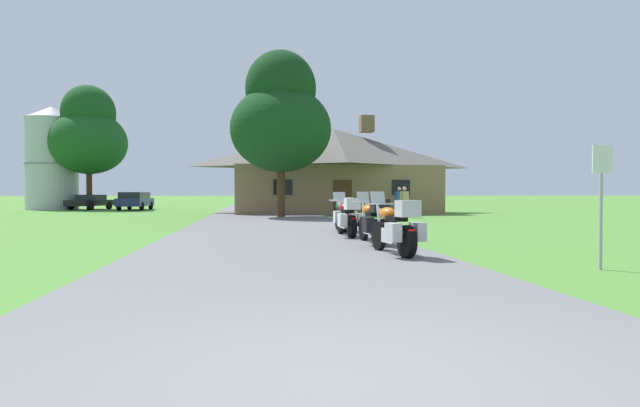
% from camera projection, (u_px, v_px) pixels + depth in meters
% --- Properties ---
extents(ground_plane, '(500.00, 500.00, 0.00)m').
position_uv_depth(ground_plane, '(269.00, 222.00, 23.29)').
color(ground_plane, '#4C8433').
extents(asphalt_driveway, '(6.40, 80.00, 0.06)m').
position_uv_depth(asphalt_driveway, '(270.00, 224.00, 21.31)').
color(asphalt_driveway, slate).
rests_on(asphalt_driveway, ground).
extents(motorcycle_orange_nearest_to_camera, '(0.91, 2.08, 1.30)m').
position_uv_depth(motorcycle_orange_nearest_to_camera, '(397.00, 228.00, 10.44)').
color(motorcycle_orange_nearest_to_camera, black).
rests_on(motorcycle_orange_nearest_to_camera, asphalt_driveway).
extents(motorcycle_orange_second_in_row, '(0.77, 2.08, 1.30)m').
position_uv_depth(motorcycle_orange_second_in_row, '(374.00, 222.00, 12.76)').
color(motorcycle_orange_second_in_row, black).
rests_on(motorcycle_orange_second_in_row, asphalt_driveway).
extents(motorcycle_red_third_in_row, '(0.77, 2.08, 1.30)m').
position_uv_depth(motorcycle_red_third_in_row, '(348.00, 218.00, 14.93)').
color(motorcycle_red_third_in_row, black).
rests_on(motorcycle_red_third_in_row, asphalt_driveway).
extents(motorcycle_green_farthest_in_row, '(0.72, 2.08, 1.30)m').
position_uv_depth(motorcycle_green_farthest_in_row, '(343.00, 215.00, 17.00)').
color(motorcycle_green_farthest_in_row, black).
rests_on(motorcycle_green_farthest_in_row, asphalt_driveway).
extents(stone_lodge, '(13.50, 8.14, 6.53)m').
position_uv_depth(stone_lodge, '(333.00, 170.00, 34.49)').
color(stone_lodge, '#896B4C').
rests_on(stone_lodge, ground).
extents(bystander_blue_shirt_near_lodge, '(0.53, 0.31, 1.67)m').
position_uv_depth(bystander_blue_shirt_near_lodge, '(399.00, 200.00, 29.62)').
color(bystander_blue_shirt_near_lodge, black).
rests_on(bystander_blue_shirt_near_lodge, ground).
extents(bystander_tan_shirt_beside_signpost, '(0.53, 0.31, 1.67)m').
position_uv_depth(bystander_tan_shirt_beside_signpost, '(405.00, 200.00, 27.71)').
color(bystander_tan_shirt_beside_signpost, black).
rests_on(bystander_tan_shirt_beside_signpost, ground).
extents(metal_signpost_roadside, '(0.36, 0.06, 2.14)m').
position_uv_depth(metal_signpost_roadside, '(601.00, 191.00, 8.84)').
color(metal_signpost_roadside, '#9EA0A5').
rests_on(metal_signpost_roadside, ground).
extents(tree_by_lodge_front, '(5.36, 5.36, 8.87)m').
position_uv_depth(tree_by_lodge_front, '(281.00, 117.00, 27.33)').
color(tree_by_lodge_front, '#422D19').
rests_on(tree_by_lodge_front, ground).
extents(tree_left_far, '(5.89, 5.89, 9.91)m').
position_uv_depth(tree_left_far, '(89.00, 134.00, 41.05)').
color(tree_left_far, '#422D19').
rests_on(tree_left_far, ground).
extents(metal_silo_distant, '(4.03, 4.03, 8.30)m').
position_uv_depth(metal_silo_distant, '(52.00, 158.00, 41.62)').
color(metal_silo_distant, '#B2B7BC').
rests_on(metal_silo_distant, ground).
extents(parked_navy_suv_far_left, '(2.05, 4.67, 1.40)m').
position_uv_depth(parked_navy_suv_far_left, '(135.00, 200.00, 40.49)').
color(parked_navy_suv_far_left, navy).
rests_on(parked_navy_suv_far_left, ground).
extents(parked_black_sedan_far_left, '(2.88, 4.54, 1.20)m').
position_uv_depth(parked_black_sedan_far_left, '(90.00, 202.00, 41.26)').
color(parked_black_sedan_far_left, black).
rests_on(parked_black_sedan_far_left, ground).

